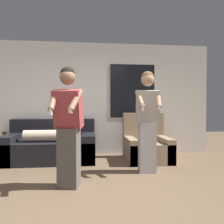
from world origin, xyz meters
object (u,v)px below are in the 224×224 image
(couch, at_px, (51,146))
(armchair, at_px, (146,146))
(person_left, at_px, (68,125))
(person_right, at_px, (147,120))

(couch, bearing_deg, armchair, -4.39)
(couch, height_order, armchair, armchair)
(couch, relative_size, armchair, 1.84)
(armchair, bearing_deg, person_left, -136.38)
(armchair, bearing_deg, person_right, -104.06)
(person_left, height_order, person_right, person_right)
(couch, distance_m, armchair, 2.07)
(couch, relative_size, person_right, 1.05)
(person_right, bearing_deg, couch, 150.45)
(couch, bearing_deg, person_left, -72.35)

